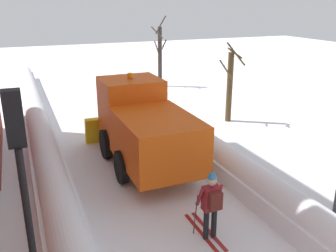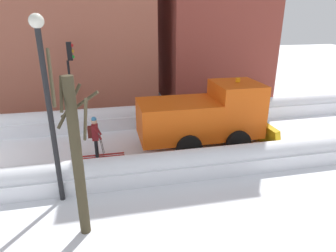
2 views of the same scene
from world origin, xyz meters
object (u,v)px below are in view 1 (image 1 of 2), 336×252
(plow_truck, at_px, (143,125))
(bare_tree_far, at_px, (160,55))
(skier, at_px, (211,203))
(traffic_light_pole, at_px, (22,171))
(bare_tree_mid, at_px, (230,85))

(plow_truck, distance_m, bare_tree_far, 13.04)
(skier, bearing_deg, bare_tree_far, 72.59)
(plow_truck, height_order, bare_tree_far, bare_tree_far)
(skier, xyz_separation_m, traffic_light_pole, (-4.11, -1.07, 2.10))
(traffic_light_pole, height_order, bare_tree_far, bare_tree_far)
(traffic_light_pole, bearing_deg, skier, 14.61)
(bare_tree_mid, relative_size, bare_tree_far, 0.82)
(bare_tree_far, bearing_deg, traffic_light_pole, -117.70)
(traffic_light_pole, bearing_deg, plow_truck, 55.76)
(skier, distance_m, bare_tree_far, 17.60)
(skier, height_order, traffic_light_pole, traffic_light_pole)
(traffic_light_pole, relative_size, bare_tree_far, 0.93)
(plow_truck, bearing_deg, bare_tree_far, 65.90)
(plow_truck, xyz_separation_m, skier, (0.06, -4.87, -0.48))
(bare_tree_mid, xyz_separation_m, bare_tree_far, (-0.19, 8.73, 0.32))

